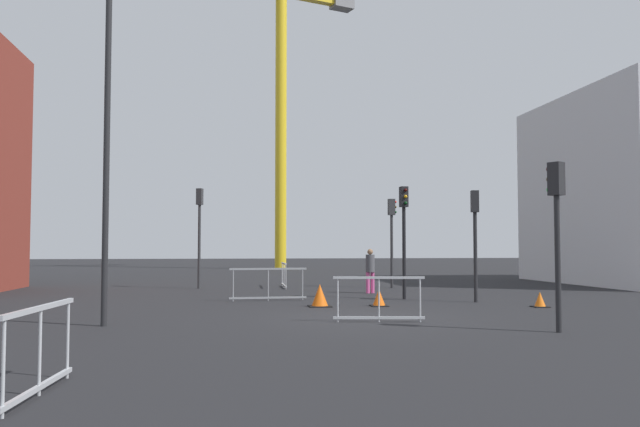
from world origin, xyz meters
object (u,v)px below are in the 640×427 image
(traffic_light_corner, at_px, (200,222))
(traffic_cone_by_barrier, at_px, (540,300))
(traffic_cone_striped, at_px, (379,298))
(traffic_light_far, at_px, (392,228))
(traffic_light_near, at_px, (475,226))
(traffic_light_verge, at_px, (557,217))
(pedestrian_walking, at_px, (370,267))
(traffic_light_median, at_px, (404,223))
(traffic_cone_orange, at_px, (320,296))
(construction_crane, at_px, (276,77))
(streetlamp_tall, at_px, (101,124))

(traffic_light_corner, height_order, traffic_cone_by_barrier, traffic_light_corner)
(traffic_light_corner, xyz_separation_m, traffic_cone_striped, (5.70, -9.12, -2.61))
(traffic_light_far, xyz_separation_m, traffic_light_near, (0.87, -7.35, -0.15))
(traffic_light_verge, relative_size, pedestrian_walking, 2.11)
(traffic_light_near, bearing_deg, traffic_cone_by_barrier, -57.95)
(traffic_light_median, relative_size, traffic_cone_striped, 7.40)
(traffic_light_corner, relative_size, traffic_cone_striped, 8.24)
(traffic_light_median, height_order, traffic_cone_orange, traffic_light_median)
(construction_crane, bearing_deg, traffic_light_median, -85.75)
(traffic_cone_by_barrier, bearing_deg, pedestrian_walking, 120.21)
(traffic_light_near, relative_size, traffic_cone_striped, 6.94)
(pedestrian_walking, height_order, traffic_cone_orange, pedestrian_walking)
(streetlamp_tall, xyz_separation_m, traffic_light_corner, (1.72, 12.94, -1.75))
(traffic_light_corner, distance_m, traffic_light_far, 8.29)
(traffic_light_corner, xyz_separation_m, traffic_light_median, (7.15, -6.72, -0.26))
(traffic_light_verge, height_order, traffic_light_median, traffic_light_median)
(traffic_cone_orange, distance_m, traffic_cone_striped, 1.78)
(construction_crane, relative_size, traffic_light_far, 5.95)
(streetlamp_tall, xyz_separation_m, traffic_cone_orange, (5.63, 3.92, -4.28))
(streetlamp_tall, distance_m, traffic_light_median, 11.02)
(streetlamp_tall, distance_m, traffic_cone_by_barrier, 13.13)
(traffic_cone_striped, distance_m, traffic_cone_by_barrier, 4.74)
(streetlamp_tall, relative_size, traffic_light_verge, 2.23)
(traffic_light_far, distance_m, traffic_cone_striped, 9.00)
(streetlamp_tall, bearing_deg, traffic_light_near, 23.78)
(traffic_light_far, height_order, traffic_cone_by_barrier, traffic_light_far)
(construction_crane, xyz_separation_m, traffic_cone_striped, (0.75, -32.07, -15.08))
(traffic_light_far, height_order, traffic_light_near, traffic_light_far)
(streetlamp_tall, xyz_separation_m, traffic_cone_striped, (7.41, 3.82, -4.36))
(construction_crane, height_order, streetlamp_tall, construction_crane)
(construction_crane, relative_size, traffic_light_median, 5.97)
(streetlamp_tall, height_order, traffic_cone_by_barrier, streetlamp_tall)
(traffic_light_verge, distance_m, traffic_light_near, 7.36)
(traffic_cone_orange, bearing_deg, traffic_light_corner, 113.49)
(traffic_cone_by_barrier, bearing_deg, traffic_cone_striped, 167.97)
(traffic_light_median, distance_m, traffic_cone_striped, 3.66)
(traffic_cone_orange, bearing_deg, traffic_cone_by_barrier, -9.61)
(streetlamp_tall, height_order, traffic_light_far, streetlamp_tall)
(construction_crane, height_order, pedestrian_walking, construction_crane)
(traffic_light_corner, xyz_separation_m, traffic_cone_orange, (3.92, -9.02, -2.54))
(traffic_light_far, bearing_deg, traffic_cone_orange, -117.79)
(traffic_light_far, xyz_separation_m, traffic_cone_striped, (-2.54, -8.30, -2.36))
(traffic_light_far, bearing_deg, traffic_light_corner, 174.37)
(traffic_light_verge, bearing_deg, traffic_light_corner, 117.50)
(traffic_light_corner, distance_m, pedestrian_walking, 7.84)
(streetlamp_tall, height_order, traffic_cone_orange, streetlamp_tall)
(traffic_light_corner, height_order, pedestrian_walking, traffic_light_corner)
(traffic_light_verge, xyz_separation_m, traffic_cone_striped, (-2.34, 6.33, -2.18))
(streetlamp_tall, xyz_separation_m, traffic_light_far, (9.96, 12.13, -2.00))
(construction_crane, xyz_separation_m, traffic_light_far, (3.30, -23.77, -12.72))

